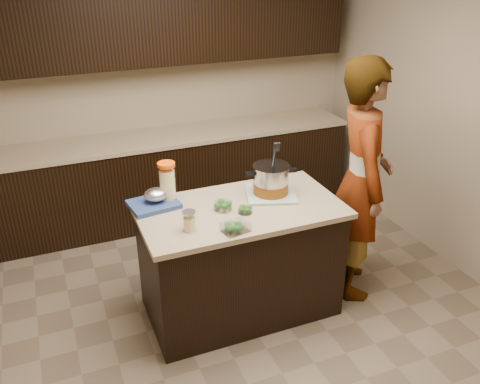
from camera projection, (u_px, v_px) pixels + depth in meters
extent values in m
plane|color=brown|center=(240.00, 307.00, 4.03)|extent=(4.00, 4.00, 0.00)
cube|color=tan|center=(165.00, 82.00, 5.10)|extent=(4.00, 0.04, 2.70)
cube|color=tan|center=(456.00, 339.00, 1.78)|extent=(4.00, 0.04, 2.70)
cube|color=tan|center=(468.00, 115.00, 4.12)|extent=(0.04, 4.00, 2.70)
cube|color=black|center=(178.00, 177.00, 5.26)|extent=(3.60, 0.60, 0.86)
cube|color=tan|center=(176.00, 136.00, 5.06)|extent=(3.60, 0.63, 0.04)
cube|color=black|center=(166.00, 22.00, 4.69)|extent=(3.60, 0.35, 0.75)
cube|color=black|center=(240.00, 262.00, 3.84)|extent=(1.40, 0.75, 0.86)
cube|color=tan|center=(240.00, 209.00, 3.65)|extent=(1.46, 0.81, 0.04)
cube|color=#628459|center=(271.00, 194.00, 3.81)|extent=(0.45, 0.45, 0.02)
cylinder|color=#B7B7BC|center=(271.00, 180.00, 3.76)|extent=(0.30, 0.30, 0.20)
cylinder|color=brown|center=(271.00, 187.00, 3.79)|extent=(0.31, 0.31, 0.08)
cylinder|color=#B7B7BC|center=(271.00, 166.00, 3.72)|extent=(0.32, 0.32, 0.01)
cube|color=black|center=(250.00, 174.00, 3.70)|extent=(0.07, 0.04, 0.03)
cube|color=black|center=(292.00, 170.00, 3.77)|extent=(0.07, 0.04, 0.03)
cylinder|color=black|center=(273.00, 160.00, 3.67)|extent=(0.04, 0.11, 0.25)
cylinder|color=beige|center=(168.00, 186.00, 3.65)|extent=(0.14, 0.14, 0.25)
cylinder|color=white|center=(167.00, 184.00, 3.65)|extent=(0.15, 0.15, 0.29)
cylinder|color=#FC4B05|center=(166.00, 165.00, 3.58)|extent=(0.16, 0.16, 0.02)
cylinder|color=beige|center=(189.00, 224.00, 3.32)|extent=(0.09, 0.09, 0.10)
cylinder|color=white|center=(189.00, 222.00, 3.32)|extent=(0.10, 0.10, 0.12)
cylinder|color=silver|center=(189.00, 212.00, 3.28)|extent=(0.11, 0.11, 0.02)
cylinder|color=silver|center=(223.00, 206.00, 3.59)|extent=(0.17, 0.17, 0.06)
cylinder|color=silver|center=(245.00, 210.00, 3.55)|extent=(0.12, 0.12, 0.05)
cube|color=silver|center=(236.00, 227.00, 3.32)|extent=(0.20, 0.16, 0.06)
cube|color=navy|center=(154.00, 204.00, 3.64)|extent=(0.37, 0.31, 0.03)
ellipsoid|color=silver|center=(156.00, 196.00, 3.62)|extent=(0.17, 0.14, 0.09)
imported|color=gray|center=(361.00, 181.00, 3.89)|extent=(0.69, 0.82, 1.91)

